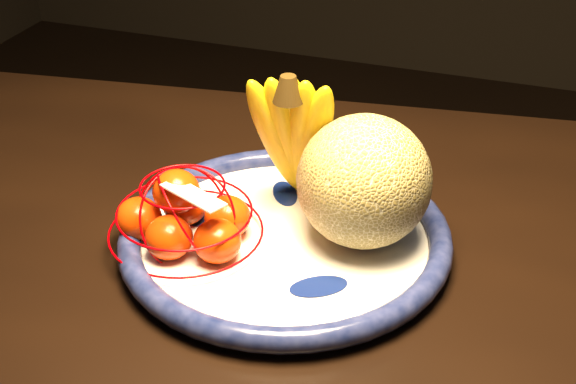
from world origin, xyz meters
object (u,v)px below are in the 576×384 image
(banana_bunch, at_px, (295,131))
(cantaloupe, at_px, (364,181))
(fruit_bowl, at_px, (285,238))
(mandarin_bag, at_px, (185,218))
(dining_table, at_px, (209,312))

(banana_bunch, bearing_deg, cantaloupe, -31.10)
(fruit_bowl, height_order, cantaloupe, cantaloupe)
(cantaloupe, height_order, mandarin_bag, cantaloupe)
(banana_bunch, bearing_deg, mandarin_bag, -136.76)
(fruit_bowl, bearing_deg, dining_table, -148.36)
(fruit_bowl, xyz_separation_m, banana_bunch, (-0.01, 0.07, 0.10))
(cantaloupe, bearing_deg, banana_bunch, 156.48)
(fruit_bowl, distance_m, cantaloupe, 0.11)
(dining_table, height_order, mandarin_bag, mandarin_bag)
(dining_table, xyz_separation_m, banana_bunch, (0.07, 0.12, 0.19))
(banana_bunch, bearing_deg, dining_table, -126.54)
(cantaloupe, bearing_deg, dining_table, -154.18)
(banana_bunch, relative_size, mandarin_bag, 0.93)
(fruit_bowl, relative_size, banana_bunch, 1.90)
(dining_table, xyz_separation_m, cantaloupe, (0.16, 0.08, 0.17))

